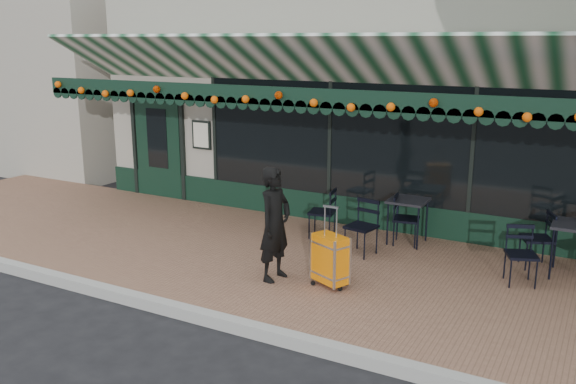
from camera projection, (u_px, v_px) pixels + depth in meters
The scene contains 14 objects.
ground at pixel (262, 334), 6.98m from camera, with size 80.00×80.00×0.00m, color black.
sidewalk at pixel (334, 271), 8.66m from camera, with size 18.00×4.00×0.15m, color brown.
curb at pixel (259, 331), 6.89m from camera, with size 18.00×0.16×0.15m, color #9E9E99.
restaurant_building at pixel (448, 88), 13.10m from camera, with size 12.00×9.60×4.50m.
neighbor_building_left at pixel (38, 68), 19.22m from camera, with size 12.00×8.00×4.80m, color gray.
woman at pixel (275, 224), 8.03m from camera, with size 0.56×0.37×1.53m, color black.
suitcase at pixel (330, 260), 7.89m from camera, with size 0.53×0.43×1.07m.
cafe_table_a at pixel (576, 229), 8.12m from camera, with size 0.60×0.60×0.75m.
cafe_table_b at pixel (408, 204), 9.50m from camera, with size 0.58×0.58×0.71m.
chair_a_left at pixel (536, 239), 8.55m from camera, with size 0.41×0.41×0.81m, color black, non-canonical shape.
chair_a_front at pixel (521, 256), 7.94m from camera, with size 0.39×0.39×0.78m, color black, non-canonical shape.
chair_b_left at pixel (322, 213), 9.85m from camera, with size 0.41×0.41×0.82m, color black, non-canonical shape.
chair_b_right at pixel (406, 220), 9.50m from camera, with size 0.40×0.40×0.80m, color black, non-canonical shape.
chair_b_front at pixel (361, 227), 9.04m from camera, with size 0.42×0.42×0.84m, color black, non-canonical shape.
Camera 1 is at (3.29, -5.46, 3.28)m, focal length 38.00 mm.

